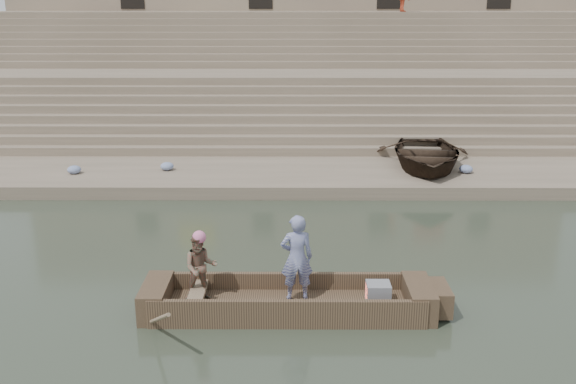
{
  "coord_description": "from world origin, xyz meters",
  "views": [
    {
      "loc": [
        -0.36,
        -12.6,
        5.89
      ],
      "look_at": [
        -0.42,
        2.25,
        1.4
      ],
      "focal_mm": 40.16,
      "sensor_mm": 36.0,
      "label": 1
    }
  ],
  "objects_px": {
    "main_rowboat": "(287,307)",
    "television": "(378,293)",
    "standing_man": "(297,258)",
    "beached_rowboat": "(425,153)",
    "rowing_man": "(200,267)"
  },
  "relations": [
    {
      "from": "beached_rowboat",
      "to": "rowing_man",
      "type": "bearing_deg",
      "value": -116.98
    },
    {
      "from": "main_rowboat",
      "to": "television",
      "type": "relative_size",
      "value": 10.87
    },
    {
      "from": "television",
      "to": "beached_rowboat",
      "type": "relative_size",
      "value": 0.1
    },
    {
      "from": "main_rowboat",
      "to": "beached_rowboat",
      "type": "distance_m",
      "value": 10.78
    },
    {
      "from": "standing_man",
      "to": "rowing_man",
      "type": "xyz_separation_m",
      "value": [
        -1.86,
        -0.04,
        -0.19
      ]
    },
    {
      "from": "standing_man",
      "to": "beached_rowboat",
      "type": "relative_size",
      "value": 0.38
    },
    {
      "from": "main_rowboat",
      "to": "television",
      "type": "height_order",
      "value": "television"
    },
    {
      "from": "standing_man",
      "to": "television",
      "type": "xyz_separation_m",
      "value": [
        1.57,
        -0.16,
        -0.67
      ]
    },
    {
      "from": "main_rowboat",
      "to": "standing_man",
      "type": "bearing_deg",
      "value": 41.0
    },
    {
      "from": "television",
      "to": "beached_rowboat",
      "type": "distance_m",
      "value": 10.14
    },
    {
      "from": "main_rowboat",
      "to": "standing_man",
      "type": "height_order",
      "value": "standing_man"
    },
    {
      "from": "standing_man",
      "to": "beached_rowboat",
      "type": "distance_m",
      "value": 10.53
    },
    {
      "from": "standing_man",
      "to": "television",
      "type": "bearing_deg",
      "value": 167.79
    },
    {
      "from": "rowing_man",
      "to": "television",
      "type": "distance_m",
      "value": 3.46
    },
    {
      "from": "main_rowboat",
      "to": "television",
      "type": "bearing_deg",
      "value": 0.0
    }
  ]
}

